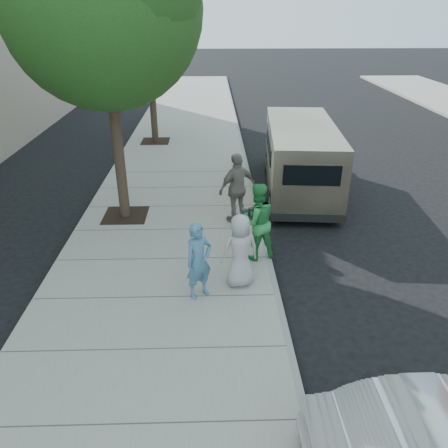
{
  "coord_description": "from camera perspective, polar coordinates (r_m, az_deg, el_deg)",
  "views": [
    {
      "loc": [
        0.13,
        -8.77,
        5.39
      ],
      "look_at": [
        0.39,
        -0.15,
        1.1
      ],
      "focal_mm": 35.0,
      "sensor_mm": 36.0,
      "label": 1
    }
  ],
  "objects": [
    {
      "name": "parking_meter",
      "position": [
        9.63,
        3.13,
        0.03
      ],
      "size": [
        0.29,
        0.19,
        1.33
      ],
      "rotation": [
        0.0,
        0.0,
        0.38
      ],
      "color": "gray",
      "rests_on": "sidewalk"
    },
    {
      "name": "person_green_shirt",
      "position": [
        9.85,
        4.28,
        0.3
      ],
      "size": [
        1.06,
        0.94,
        1.83
      ],
      "primitive_type": "imported",
      "rotation": [
        0.0,
        0.0,
        3.47
      ],
      "color": "green",
      "rests_on": "sidewalk"
    },
    {
      "name": "person_officer",
      "position": [
        8.56,
        -3.31,
        -4.84
      ],
      "size": [
        0.7,
        0.65,
        1.6
      ],
      "primitive_type": "imported",
      "rotation": [
        0.0,
        0.0,
        0.61
      ],
      "color": "teal",
      "rests_on": "sidewalk"
    },
    {
      "name": "sidewalk",
      "position": [
        10.32,
        -7.81,
        -4.84
      ],
      "size": [
        5.0,
        60.0,
        0.15
      ],
      "primitive_type": "cube",
      "color": "gray",
      "rests_on": "ground"
    },
    {
      "name": "person_striped_polo",
      "position": [
        11.57,
        1.75,
        4.71
      ],
      "size": [
        1.2,
        1.0,
        1.92
      ],
      "primitive_type": "imported",
      "rotation": [
        0.0,
        0.0,
        3.71
      ],
      "color": "gray",
      "rests_on": "sidewalk"
    },
    {
      "name": "ground",
      "position": [
        10.29,
        -2.22,
        -5.16
      ],
      "size": [
        120.0,
        120.0,
        0.0
      ],
      "primitive_type": "plane",
      "color": "black",
      "rests_on": "ground"
    },
    {
      "name": "curb_face",
      "position": [
        10.34,
        5.8,
        -4.65
      ],
      "size": [
        0.12,
        60.0,
        0.16
      ],
      "primitive_type": "cube",
      "color": "gray",
      "rests_on": "ground"
    },
    {
      "name": "tree_far",
      "position": [
        18.93,
        -9.87,
        24.56
      ],
      "size": [
        3.92,
        3.8,
        6.49
      ],
      "color": "black",
      "rests_on": "sidewalk"
    },
    {
      "name": "person_gray_shirt",
      "position": [
        8.91,
        2.13,
        -3.52
      ],
      "size": [
        0.88,
        0.69,
        1.58
      ],
      "primitive_type": "imported",
      "rotation": [
        0.0,
        0.0,
        3.41
      ],
      "color": "#B3B4B6",
      "rests_on": "sidewalk"
    },
    {
      "name": "tree_near",
      "position": [
        11.43,
        -15.43,
        26.4
      ],
      "size": [
        4.62,
        4.6,
        7.53
      ],
      "color": "black",
      "rests_on": "sidewalk"
    },
    {
      "name": "van",
      "position": [
        14.18,
        9.89,
        8.66
      ],
      "size": [
        2.43,
        6.01,
        2.18
      ],
      "rotation": [
        0.0,
        0.0,
        -0.09
      ],
      "color": "tan",
      "rests_on": "ground"
    }
  ]
}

